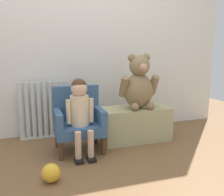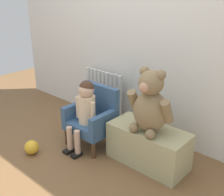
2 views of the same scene
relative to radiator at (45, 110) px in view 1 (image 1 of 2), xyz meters
The scene contains 8 objects.
ground_plane 1.09m from the radiator, 71.35° to the right, with size 6.00×6.00×0.00m, color brown.
back_wall 0.96m from the radiator, 20.54° to the left, with size 3.80×0.05×2.40m, color silver.
radiator is the anchor object (origin of this frame).
child_armchair 0.53m from the radiator, 58.30° to the right, with size 0.45×0.37×0.61m.
child_figure 0.64m from the radiator, 63.42° to the right, with size 0.25×0.35×0.70m.
low_bench 0.99m from the radiator, 22.34° to the right, with size 0.73×0.34×0.36m, color tan.
large_teddy_bear 1.05m from the radiator, 23.60° to the right, with size 0.41×0.29×0.57m.
toy_ball 1.03m from the radiator, 91.72° to the right, with size 0.14×0.14×0.14m, color gold.
Camera 1 is at (-0.46, -1.75, 0.95)m, focal length 40.00 mm.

